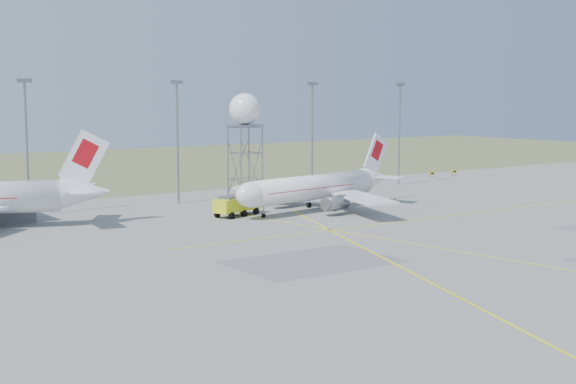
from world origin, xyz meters
TOP-DOWN VIEW (x-y plane):
  - ground at (0.00, 0.00)m, footprint 400.00×400.00m
  - grass_strip at (0.00, 140.00)m, footprint 400.00×120.00m
  - mast_a at (-35.00, 66.00)m, footprint 2.20×0.50m
  - mast_b at (-10.00, 66.00)m, footprint 2.20×0.50m
  - mast_c at (18.00, 66.00)m, footprint 2.20×0.50m
  - mast_d at (40.00, 66.00)m, footprint 2.20×0.50m
  - taxi_sign_near at (55.60, 72.00)m, footprint 1.60×0.17m
  - taxi_sign_far at (62.60, 72.00)m, footprint 1.60×0.17m
  - airliner_main at (3.90, 46.21)m, footprint 34.39×33.03m
  - radar_tower at (-2.62, 56.64)m, footprint 5.08×5.08m
  - fire_truck at (-9.14, 48.36)m, footprint 8.58×5.33m

SIDE VIEW (x-z plane):
  - ground at x=0.00m, z-range 0.00..0.00m
  - grass_strip at x=0.00m, z-range 0.00..0.03m
  - taxi_sign_near at x=55.60m, z-range 0.29..1.49m
  - taxi_sign_far at x=62.60m, z-range 0.29..1.49m
  - fire_truck at x=-9.14m, z-range -0.06..3.19m
  - airliner_main at x=3.90m, z-range -2.27..9.46m
  - radar_tower at x=-2.62m, z-range 1.12..19.53m
  - mast_a at x=-35.00m, z-range 1.82..22.32m
  - mast_b at x=-10.00m, z-range 1.82..22.32m
  - mast_c at x=18.00m, z-range 1.82..22.32m
  - mast_d at x=40.00m, z-range 1.82..22.32m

